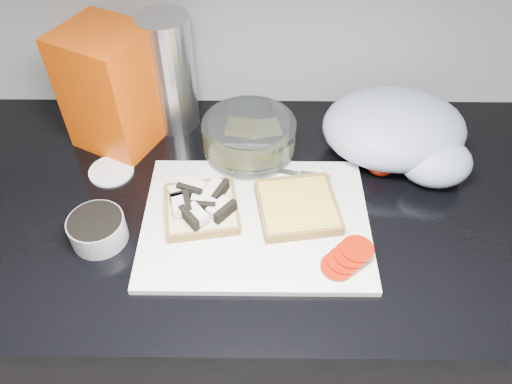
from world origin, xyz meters
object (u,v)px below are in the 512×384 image
Objects in this scene: cutting_board at (256,221)px; bread_bag at (112,89)px; glass_bowl at (249,139)px; steel_canister at (170,74)px.

bread_bag reaches higher than cutting_board.
bread_bag is at bearing 140.06° from cutting_board.
glass_bowl is 0.28m from bread_bag.
steel_canister is at bearing 147.99° from glass_bowl.
steel_canister reaches higher than glass_bowl.
steel_canister reaches higher than bread_bag.
steel_canister is at bearing 52.85° from bread_bag.
cutting_board is 0.36m from steel_canister.
cutting_board is 1.64× the size of steel_canister.
bread_bag is (-0.28, 0.24, 0.12)m from cutting_board.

